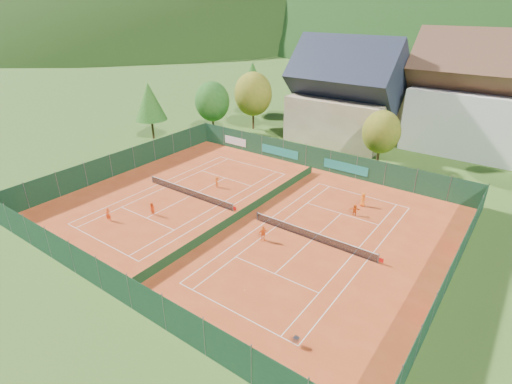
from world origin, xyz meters
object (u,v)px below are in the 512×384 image
object	(u,v)px
player_left_near	(108,215)
player_right_far_a	(363,199)
player_left_mid	(152,209)
hotel_block_a	(488,102)
player_right_near	(263,233)
player_left_far	(217,182)
player_right_far_b	(355,210)
ball_hopper	(296,339)
chalet	(345,98)

from	to	relation	value
player_left_near	player_right_far_a	xyz separation A→B (m)	(19.78, 18.39, 0.07)
player_left_near	player_left_mid	distance (m)	4.37
hotel_block_a	player_left_mid	distance (m)	48.44
hotel_block_a	player_right_near	xyz separation A→B (m)	(-11.69, -38.82, -6.59)
player_left_mid	player_right_far_a	bearing A→B (deg)	37.40
player_left_mid	player_left_far	bearing A→B (deg)	80.54
player_left_near	player_left_far	world-z (taller)	player_left_near
player_right_near	player_right_far_a	size ratio (longest dim) A/B	1.00
player_right_far_b	ball_hopper	bearing A→B (deg)	76.97
player_left_far	player_right_near	distance (m)	13.08
player_right_far_a	player_right_far_b	xyz separation A→B (m)	(0.14, -2.51, -0.15)
player_left_near	player_right_near	size ratio (longest dim) A/B	0.91
player_left_mid	player_right_near	bearing A→B (deg)	8.83
player_left_far	player_right_near	bearing A→B (deg)	176.52
hotel_block_a	player_right_near	distance (m)	41.08
player_left_mid	player_right_far_b	world-z (taller)	player_left_mid
player_left_mid	player_right_near	xyz separation A→B (m)	(12.24, 2.77, 0.07)
hotel_block_a	player_left_near	xyz separation A→B (m)	(-26.67, -45.00, -6.66)
player_right_far_a	player_left_mid	bearing A→B (deg)	52.76
ball_hopper	hotel_block_a	bearing A→B (deg)	86.82
ball_hopper	player_left_far	xyz separation A→B (m)	(-20.37, 15.64, 0.13)
player_left_near	ball_hopper	bearing A→B (deg)	-40.21
ball_hopper	player_right_near	world-z (taller)	player_right_near
player_right_near	player_right_far_b	distance (m)	10.89
player_left_far	player_right_near	xyz separation A→B (m)	(11.34, -6.53, 0.11)
hotel_block_a	player_right_far_b	bearing A→B (deg)	-103.05
ball_hopper	player_left_far	distance (m)	25.68
hotel_block_a	ball_hopper	bearing A→B (deg)	-93.18
chalet	ball_hopper	distance (m)	45.42
player_right_far_a	player_right_far_b	world-z (taller)	player_right_far_a
ball_hopper	player_right_near	xyz separation A→B (m)	(-9.03, 9.12, 0.23)
hotel_block_a	player_left_far	xyz separation A→B (m)	(-23.03, -32.30, -6.70)
ball_hopper	player_left_mid	size ratio (longest dim) A/B	0.55
hotel_block_a	player_left_mid	xyz separation A→B (m)	(-23.93, -41.59, -6.66)
player_left_near	player_right_far_a	world-z (taller)	player_right_far_a
chalet	hotel_block_a	world-z (taller)	hotel_block_a
ball_hopper	player_right_far_b	distance (m)	19.26
hotel_block_a	player_right_far_a	world-z (taller)	hotel_block_a
player_left_near	player_left_mid	bearing A→B (deg)	17.95
chalet	hotel_block_a	bearing A→B (deg)	17.53
ball_hopper	chalet	bearing A→B (deg)	111.28
ball_hopper	player_right_far_a	xyz separation A→B (m)	(-4.23, 21.33, 0.24)
ball_hopper	player_right_far_a	bearing A→B (deg)	101.22
ball_hopper	player_left_far	world-z (taller)	player_left_far
chalet	hotel_block_a	distance (m)	19.94
player_left_far	player_left_mid	bearing A→B (deg)	110.92
ball_hopper	player_right_near	bearing A→B (deg)	134.72
chalet	ball_hopper	xyz separation A→B (m)	(16.34, -41.94, -6.07)
chalet	ball_hopper	bearing A→B (deg)	-68.72
ball_hopper	player_left_near	bearing A→B (deg)	173.01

